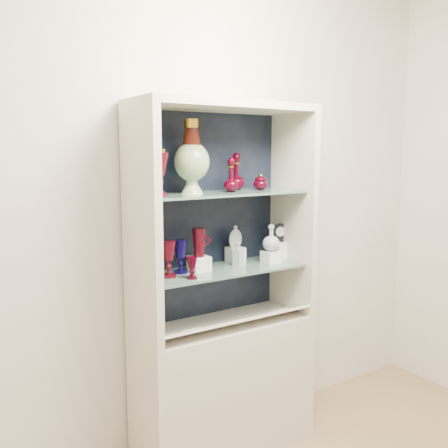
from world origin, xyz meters
TOP-DOWN VIEW (x-y plane):
  - wall_back at (0.00, 1.75)m, footprint 3.50×0.02m
  - cabinet_base at (0.00, 1.53)m, footprint 1.00×0.40m
  - cabinet_back_panel at (0.00, 1.72)m, footprint 0.98×0.02m
  - cabinet_side_left at (-0.48, 1.53)m, footprint 0.04×0.40m
  - cabinet_side_right at (0.48, 1.53)m, footprint 0.04×0.40m
  - cabinet_top_cap at (0.00, 1.53)m, footprint 1.00×0.40m
  - shelf_lower at (0.00, 1.55)m, footprint 0.92×0.34m
  - shelf_upper at (0.00, 1.55)m, footprint 0.92×0.34m
  - label_ledge at (0.00, 1.42)m, footprint 0.92×0.17m
  - label_card_0 at (-0.28, 1.42)m, footprint 0.10×0.06m
  - label_card_1 at (0.28, 1.42)m, footprint 0.10×0.06m
  - pedestal_lamp_left at (-0.44, 1.59)m, footprint 0.12×0.12m
  - pedestal_lamp_right at (-0.39, 1.51)m, footprint 0.10×0.10m
  - enamel_urn at (-0.17, 1.57)m, footprint 0.20×0.20m
  - ruby_decanter_a at (0.05, 1.53)m, footprint 0.11×0.11m
  - ruby_decanter_b at (0.16, 1.64)m, footprint 0.13×0.13m
  - lidded_bowl at (0.27, 1.57)m, footprint 0.10×0.10m
  - cobalt_goblet at (-0.23, 1.59)m, footprint 0.08×0.08m
  - ruby_goblet_tall at (-0.33, 1.54)m, footprint 0.10×0.10m
  - ruby_goblet_small at (-0.25, 1.45)m, footprint 0.07×0.07m
  - riser_ruby_pitcher at (-0.13, 1.57)m, footprint 0.10×0.10m
  - ruby_pitcher at (-0.13, 1.57)m, footprint 0.13×0.10m
  - clear_square_bottle at (0.11, 1.56)m, footprint 0.06×0.06m
  - riser_flat_flask at (0.15, 1.64)m, footprint 0.09×0.09m
  - flat_flask at (0.15, 1.64)m, footprint 0.10×0.04m
  - riser_clear_round_decanter at (0.31, 1.52)m, footprint 0.09×0.09m
  - clear_round_decanter at (0.31, 1.52)m, footprint 0.10×0.10m
  - riser_cameo_medallion at (0.44, 1.59)m, footprint 0.08×0.08m
  - cameo_medallion at (0.44, 1.59)m, footprint 0.10×0.06m

SIDE VIEW (x-z plane):
  - cabinet_base at x=0.00m, z-range 0.00..0.75m
  - label_ledge at x=0.00m, z-range 0.74..0.82m
  - label_card_0 at x=-0.28m, z-range 0.78..0.81m
  - label_card_1 at x=0.28m, z-range 0.78..0.81m
  - shelf_lower at x=0.00m, z-range 1.04..1.05m
  - riser_clear_round_decanter at x=0.31m, z-range 1.05..1.12m
  - riser_ruby_pitcher at x=-0.13m, z-range 1.05..1.13m
  - riser_flat_flask at x=0.15m, z-range 1.05..1.14m
  - riser_cameo_medallion at x=0.44m, z-range 1.05..1.15m
  - ruby_goblet_small at x=-0.25m, z-range 1.05..1.16m
  - clear_square_bottle at x=0.11m, z-range 1.05..1.19m
  - cobalt_goblet at x=-0.23m, z-range 1.05..1.23m
  - ruby_goblet_tall at x=-0.33m, z-range 1.05..1.24m
  - clear_round_decanter at x=0.31m, z-range 1.12..1.27m
  - flat_flask at x=0.15m, z-range 1.14..1.27m
  - ruby_pitcher at x=-0.13m, z-range 1.13..1.28m
  - cameo_medallion at x=0.44m, z-range 1.15..1.27m
  - cabinet_back_panel at x=0.00m, z-range 0.75..1.90m
  - cabinet_side_left at x=-0.48m, z-range 0.75..1.90m
  - cabinet_side_right at x=0.48m, z-range 0.75..1.90m
  - wall_back at x=0.00m, z-range 0.00..2.80m
  - shelf_upper at x=0.00m, z-range 1.46..1.47m
  - lidded_bowl at x=0.27m, z-range 1.47..1.56m
  - ruby_decanter_a at x=0.05m, z-range 1.47..1.68m
  - ruby_decanter_b at x=0.16m, z-range 1.47..1.69m
  - pedestal_lamp_right at x=-0.39m, z-range 1.47..1.70m
  - pedestal_lamp_left at x=-0.44m, z-range 1.47..1.75m
  - enamel_urn at x=-0.17m, z-range 1.47..1.85m
  - cabinet_top_cap at x=0.00m, z-range 1.90..1.94m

